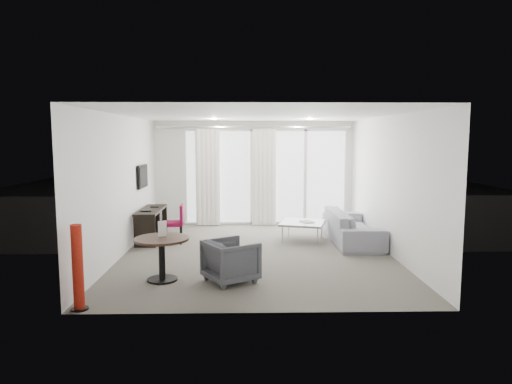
{
  "coord_description": "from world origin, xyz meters",
  "views": [
    {
      "loc": [
        -0.2,
        -8.5,
        2.18
      ],
      "look_at": [
        0.0,
        0.6,
        1.1
      ],
      "focal_mm": 32.0,
      "sensor_mm": 36.0,
      "label": 1
    }
  ],
  "objects_px": {
    "desk_chair": "(173,224)",
    "desk": "(152,225)",
    "red_lamp": "(78,268)",
    "sofa": "(352,226)",
    "coffee_table": "(302,231)",
    "tub_armchair": "(231,261)",
    "round_table": "(162,259)",
    "rattan_chair_a": "(298,202)",
    "rattan_chair_b": "(313,196)"
  },
  "relations": [
    {
      "from": "desk_chair",
      "to": "round_table",
      "type": "height_order",
      "value": "desk_chair"
    },
    {
      "from": "red_lamp",
      "to": "tub_armchair",
      "type": "bearing_deg",
      "value": 30.11
    },
    {
      "from": "tub_armchair",
      "to": "rattan_chair_a",
      "type": "bearing_deg",
      "value": -48.17
    },
    {
      "from": "rattan_chair_b",
      "to": "coffee_table",
      "type": "bearing_deg",
      "value": -97.95
    },
    {
      "from": "red_lamp",
      "to": "coffee_table",
      "type": "distance_m",
      "value": 5.15
    },
    {
      "from": "desk_chair",
      "to": "tub_armchair",
      "type": "distance_m",
      "value": 2.9
    },
    {
      "from": "round_table",
      "to": "coffee_table",
      "type": "relative_size",
      "value": 0.94
    },
    {
      "from": "desk_chair",
      "to": "tub_armchair",
      "type": "xyz_separation_m",
      "value": [
        1.29,
        -2.6,
        -0.08
      ]
    },
    {
      "from": "coffee_table",
      "to": "tub_armchair",
      "type": "bearing_deg",
      "value": -117.21
    },
    {
      "from": "desk_chair",
      "to": "rattan_chair_b",
      "type": "xyz_separation_m",
      "value": [
        3.57,
        4.3,
        0.02
      ]
    },
    {
      "from": "desk_chair",
      "to": "coffee_table",
      "type": "xyz_separation_m",
      "value": [
        2.73,
        0.2,
        -0.21
      ]
    },
    {
      "from": "desk_chair",
      "to": "rattan_chair_a",
      "type": "relative_size",
      "value": 0.9
    },
    {
      "from": "tub_armchair",
      "to": "red_lamp",
      "type": "bearing_deg",
      "value": 88.45
    },
    {
      "from": "red_lamp",
      "to": "rattan_chair_b",
      "type": "distance_m",
      "value": 9.03
    },
    {
      "from": "red_lamp",
      "to": "sofa",
      "type": "xyz_separation_m",
      "value": [
        4.37,
        3.74,
        -0.22
      ]
    },
    {
      "from": "desk_chair",
      "to": "red_lamp",
      "type": "bearing_deg",
      "value": -104.2
    },
    {
      "from": "desk",
      "to": "tub_armchair",
      "type": "relative_size",
      "value": 2.02
    },
    {
      "from": "desk_chair",
      "to": "tub_armchair",
      "type": "height_order",
      "value": "desk_chair"
    },
    {
      "from": "round_table",
      "to": "desk_chair",
      "type": "bearing_deg",
      "value": 95.25
    },
    {
      "from": "red_lamp",
      "to": "desk",
      "type": "bearing_deg",
      "value": 88.46
    },
    {
      "from": "tub_armchair",
      "to": "rattan_chair_a",
      "type": "distance_m",
      "value": 5.8
    },
    {
      "from": "desk_chair",
      "to": "sofa",
      "type": "bearing_deg",
      "value": -4.21
    },
    {
      "from": "desk_chair",
      "to": "desk",
      "type": "bearing_deg",
      "value": 145.63
    },
    {
      "from": "red_lamp",
      "to": "rattan_chair_b",
      "type": "relative_size",
      "value": 1.31
    },
    {
      "from": "rattan_chair_a",
      "to": "rattan_chair_b",
      "type": "xyz_separation_m",
      "value": [
        0.63,
        1.34,
        -0.03
      ]
    },
    {
      "from": "round_table",
      "to": "rattan_chair_a",
      "type": "distance_m",
      "value": 6.11
    },
    {
      "from": "desk",
      "to": "round_table",
      "type": "xyz_separation_m",
      "value": [
        0.73,
        -2.8,
        -0.0
      ]
    },
    {
      "from": "sofa",
      "to": "rattan_chair_b",
      "type": "relative_size",
      "value": 2.67
    },
    {
      "from": "rattan_chair_b",
      "to": "desk",
      "type": "bearing_deg",
      "value": -131.76
    },
    {
      "from": "rattan_chair_b",
      "to": "desk_chair",
      "type": "bearing_deg",
      "value": -126.06
    },
    {
      "from": "desk_chair",
      "to": "sofa",
      "type": "xyz_separation_m",
      "value": [
        3.76,
        0.04,
        -0.08
      ]
    },
    {
      "from": "coffee_table",
      "to": "sofa",
      "type": "height_order",
      "value": "sofa"
    },
    {
      "from": "red_lamp",
      "to": "sofa",
      "type": "bearing_deg",
      "value": 40.6
    },
    {
      "from": "red_lamp",
      "to": "coffee_table",
      "type": "height_order",
      "value": "red_lamp"
    },
    {
      "from": "red_lamp",
      "to": "coffee_table",
      "type": "relative_size",
      "value": 1.24
    },
    {
      "from": "round_table",
      "to": "sofa",
      "type": "relative_size",
      "value": 0.37
    },
    {
      "from": "round_table",
      "to": "tub_armchair",
      "type": "height_order",
      "value": "round_table"
    },
    {
      "from": "tub_armchair",
      "to": "desk_chair",
      "type": "bearing_deg",
      "value": -5.27
    },
    {
      "from": "desk_chair",
      "to": "coffee_table",
      "type": "relative_size",
      "value": 0.91
    },
    {
      "from": "round_table",
      "to": "sofa",
      "type": "xyz_separation_m",
      "value": [
        3.53,
        2.55,
        -0.0
      ]
    },
    {
      "from": "round_table",
      "to": "coffee_table",
      "type": "bearing_deg",
      "value": 47.36
    },
    {
      "from": "desk_chair",
      "to": "sofa",
      "type": "height_order",
      "value": "desk_chair"
    },
    {
      "from": "coffee_table",
      "to": "rattan_chair_b",
      "type": "height_order",
      "value": "rattan_chair_b"
    },
    {
      "from": "desk",
      "to": "tub_armchair",
      "type": "distance_m",
      "value": 3.39
    },
    {
      "from": "desk_chair",
      "to": "rattan_chair_b",
      "type": "bearing_deg",
      "value": 45.51
    },
    {
      "from": "desk_chair",
      "to": "coffee_table",
      "type": "bearing_deg",
      "value": -0.65
    },
    {
      "from": "tub_armchair",
      "to": "rattan_chair_b",
      "type": "xyz_separation_m",
      "value": [
        2.28,
        6.9,
        0.1
      ]
    },
    {
      "from": "rattan_chair_a",
      "to": "rattan_chair_b",
      "type": "distance_m",
      "value": 1.48
    },
    {
      "from": "sofa",
      "to": "rattan_chair_a",
      "type": "distance_m",
      "value": 3.03
    },
    {
      "from": "round_table",
      "to": "coffee_table",
      "type": "xyz_separation_m",
      "value": [
        2.5,
        2.71,
        -0.13
      ]
    }
  ]
}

